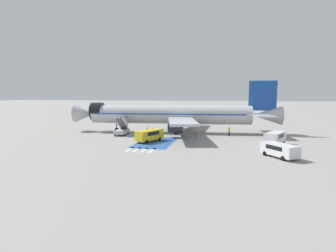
{
  "coord_description": "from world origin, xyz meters",
  "views": [
    {
      "loc": [
        12.69,
        -55.62,
        8.35
      ],
      "look_at": [
        1.31,
        -2.69,
        1.84
      ],
      "focal_mm": 28.0,
      "sensor_mm": 36.0,
      "label": 1
    }
  ],
  "objects_px": {
    "service_van_0": "(149,135)",
    "ground_crew_0": "(153,131)",
    "ground_crew_2": "(229,131)",
    "service_van_2": "(275,138)",
    "ground_crew_1": "(147,131)",
    "fuel_tanker": "(205,118)",
    "boarding_stairs_forward": "(122,130)",
    "service_van_1": "(280,149)",
    "airliner": "(173,115)",
    "ground_crew_3": "(196,133)"
  },
  "relations": [
    {
      "from": "fuel_tanker",
      "to": "ground_crew_0",
      "type": "xyz_separation_m",
      "value": [
        -8.9,
        -24.15,
        -0.69
      ]
    },
    {
      "from": "service_van_1",
      "to": "service_van_2",
      "type": "bearing_deg",
      "value": -132.4
    },
    {
      "from": "service_van_0",
      "to": "ground_crew_2",
      "type": "xyz_separation_m",
      "value": [
        14.04,
        9.36,
        -0.19
      ]
    },
    {
      "from": "fuel_tanker",
      "to": "service_van_2",
      "type": "bearing_deg",
      "value": -157.55
    },
    {
      "from": "boarding_stairs_forward",
      "to": "fuel_tanker",
      "type": "bearing_deg",
      "value": 53.12
    },
    {
      "from": "ground_crew_0",
      "to": "ground_crew_2",
      "type": "relative_size",
      "value": 0.9
    },
    {
      "from": "service_van_2",
      "to": "ground_crew_3",
      "type": "height_order",
      "value": "service_van_2"
    },
    {
      "from": "service_van_0",
      "to": "service_van_1",
      "type": "bearing_deg",
      "value": -175.06
    },
    {
      "from": "boarding_stairs_forward",
      "to": "ground_crew_1",
      "type": "bearing_deg",
      "value": -15.12
    },
    {
      "from": "fuel_tanker",
      "to": "service_van_0",
      "type": "xyz_separation_m",
      "value": [
        -7.46,
        -31.57,
        -0.39
      ]
    },
    {
      "from": "service_van_2",
      "to": "service_van_0",
      "type": "bearing_deg",
      "value": 29.97
    },
    {
      "from": "ground_crew_1",
      "to": "service_van_1",
      "type": "bearing_deg",
      "value": -89.32
    },
    {
      "from": "airliner",
      "to": "ground_crew_3",
      "type": "relative_size",
      "value": 27.48
    },
    {
      "from": "ground_crew_0",
      "to": "ground_crew_3",
      "type": "distance_m",
      "value": 9.15
    },
    {
      "from": "ground_crew_1",
      "to": "ground_crew_3",
      "type": "distance_m",
      "value": 9.82
    },
    {
      "from": "ground_crew_0",
      "to": "ground_crew_2",
      "type": "height_order",
      "value": "ground_crew_2"
    },
    {
      "from": "boarding_stairs_forward",
      "to": "service_van_0",
      "type": "bearing_deg",
      "value": -45.06
    },
    {
      "from": "service_van_1",
      "to": "ground_crew_0",
      "type": "distance_m",
      "value": 26.58
    },
    {
      "from": "service_van_2",
      "to": "ground_crew_0",
      "type": "relative_size",
      "value": 3.4
    },
    {
      "from": "airliner",
      "to": "ground_crew_0",
      "type": "height_order",
      "value": "airliner"
    },
    {
      "from": "fuel_tanker",
      "to": "boarding_stairs_forward",
      "type": "bearing_deg",
      "value": 146.76
    },
    {
      "from": "boarding_stairs_forward",
      "to": "service_van_1",
      "type": "xyz_separation_m",
      "value": [
        28.15,
        -14.44,
        0.08
      ]
    },
    {
      "from": "service_van_1",
      "to": "ground_crew_1",
      "type": "height_order",
      "value": "ground_crew_1"
    },
    {
      "from": "service_van_0",
      "to": "ground_crew_3",
      "type": "xyz_separation_m",
      "value": [
        7.65,
        6.4,
        -0.28
      ]
    },
    {
      "from": "service_van_2",
      "to": "ground_crew_1",
      "type": "xyz_separation_m",
      "value": [
        -23.37,
        4.67,
        -0.23
      ]
    },
    {
      "from": "ground_crew_2",
      "to": "fuel_tanker",
      "type": "bearing_deg",
      "value": -73.68
    },
    {
      "from": "ground_crew_1",
      "to": "airliner",
      "type": "bearing_deg",
      "value": 0.38
    },
    {
      "from": "boarding_stairs_forward",
      "to": "ground_crew_1",
      "type": "height_order",
      "value": "boarding_stairs_forward"
    },
    {
      "from": "service_van_0",
      "to": "ground_crew_1",
      "type": "distance_m",
      "value": 5.95
    },
    {
      "from": "airliner",
      "to": "ground_crew_1",
      "type": "height_order",
      "value": "airliner"
    },
    {
      "from": "service_van_0",
      "to": "ground_crew_0",
      "type": "bearing_deg",
      "value": -52.83
    },
    {
      "from": "fuel_tanker",
      "to": "ground_crew_1",
      "type": "relative_size",
      "value": 4.69
    },
    {
      "from": "fuel_tanker",
      "to": "service_van_1",
      "type": "height_order",
      "value": "fuel_tanker"
    },
    {
      "from": "service_van_0",
      "to": "service_van_1",
      "type": "xyz_separation_m",
      "value": [
        20.27,
        -7.9,
        -0.12
      ]
    },
    {
      "from": "airliner",
      "to": "service_van_0",
      "type": "height_order",
      "value": "airliner"
    },
    {
      "from": "fuel_tanker",
      "to": "ground_crew_0",
      "type": "height_order",
      "value": "fuel_tanker"
    },
    {
      "from": "ground_crew_1",
      "to": "ground_crew_2",
      "type": "xyz_separation_m",
      "value": [
        16.17,
        3.8,
        -0.03
      ]
    },
    {
      "from": "ground_crew_0",
      "to": "airliner",
      "type": "bearing_deg",
      "value": -71.31
    },
    {
      "from": "service_van_2",
      "to": "ground_crew_2",
      "type": "relative_size",
      "value": 3.07
    },
    {
      "from": "ground_crew_2",
      "to": "service_van_0",
      "type": "bearing_deg",
      "value": 33.51
    },
    {
      "from": "fuel_tanker",
      "to": "ground_crew_2",
      "type": "relative_size",
      "value": 4.83
    },
    {
      "from": "service_van_0",
      "to": "fuel_tanker",
      "type": "bearing_deg",
      "value": -77.06
    },
    {
      "from": "service_van_2",
      "to": "ground_crew_0",
      "type": "height_order",
      "value": "service_van_2"
    },
    {
      "from": "service_van_1",
      "to": "ground_crew_3",
      "type": "bearing_deg",
      "value": -84.64
    },
    {
      "from": "airliner",
      "to": "ground_crew_1",
      "type": "relative_size",
      "value": 24.57
    },
    {
      "from": "ground_crew_3",
      "to": "airliner",
      "type": "bearing_deg",
      "value": 34.35
    },
    {
      "from": "boarding_stairs_forward",
      "to": "airliner",
      "type": "bearing_deg",
      "value": 24.25
    },
    {
      "from": "ground_crew_2",
      "to": "ground_crew_3",
      "type": "xyz_separation_m",
      "value": [
        -6.39,
        -2.96,
        -0.09
      ]
    },
    {
      "from": "service_van_0",
      "to": "ground_crew_2",
      "type": "distance_m",
      "value": 16.87
    },
    {
      "from": "ground_crew_1",
      "to": "fuel_tanker",
      "type": "bearing_deg",
      "value": 11.44
    }
  ]
}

